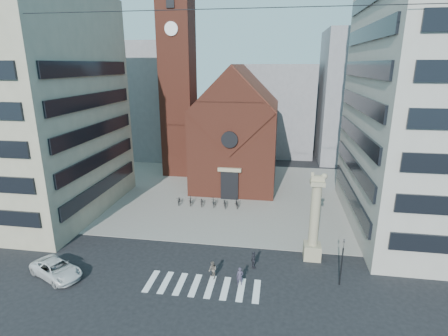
{
  "coord_description": "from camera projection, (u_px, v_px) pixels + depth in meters",
  "views": [
    {
      "loc": [
        6.3,
        -27.8,
        17.99
      ],
      "look_at": [
        0.64,
        8.0,
        7.18
      ],
      "focal_mm": 28.0,
      "sensor_mm": 36.0,
      "label": 1
    }
  ],
  "objects": [
    {
      "name": "bg_block_mid",
      "position": [
        278.0,
        110.0,
        71.52
      ],
      "size": [
        14.0,
        12.0,
        18.0
      ],
      "primitive_type": "cube",
      "color": "gray",
      "rests_on": "ground"
    },
    {
      "name": "pedestrian_0",
      "position": [
        240.0,
        276.0,
        29.47
      ],
      "size": [
        0.59,
        0.4,
        1.59
      ],
      "primitive_type": "imported",
      "rotation": [
        0.0,
        0.0,
        0.03
      ],
      "color": "#393245",
      "rests_on": "ground"
    },
    {
      "name": "campanile",
      "position": [
        178.0,
        79.0,
        55.9
      ],
      "size": [
        5.5,
        5.5,
        31.2
      ],
      "color": "brown",
      "rests_on": "ground"
    },
    {
      "name": "bg_block_left",
      "position": [
        148.0,
        100.0,
        70.11
      ],
      "size": [
        16.0,
        14.0,
        22.0
      ],
      "primitive_type": "cube",
      "color": "gray",
      "rests_on": "ground"
    },
    {
      "name": "scooter_3",
      "position": [
        213.0,
        202.0,
        45.86
      ],
      "size": [
        0.93,
        1.95,
        1.13
      ],
      "primitive_type": "imported",
      "rotation": [
        0.0,
        0.0,
        0.22
      ],
      "color": "black",
      "rests_on": "piazza"
    },
    {
      "name": "ground",
      "position": [
        204.0,
        266.0,
        32.4
      ],
      "size": [
        120.0,
        120.0,
        0.0
      ],
      "primitive_type": "plane",
      "color": "black",
      "rests_on": "ground"
    },
    {
      "name": "pedestrian_1",
      "position": [
        213.0,
        270.0,
        30.33
      ],
      "size": [
        0.96,
        0.99,
        1.61
      ],
      "primitive_type": "imported",
      "rotation": [
        0.0,
        0.0,
        -0.94
      ],
      "color": "#645950",
      "rests_on": "ground"
    },
    {
      "name": "white_car",
      "position": [
        56.0,
        269.0,
        30.61
      ],
      "size": [
        5.71,
        4.34,
        1.44
      ],
      "primitive_type": "imported",
      "rotation": [
        0.0,
        0.0,
        1.14
      ],
      "color": "silver",
      "rests_on": "ground"
    },
    {
      "name": "pedestrian_2",
      "position": [
        254.0,
        260.0,
        31.84
      ],
      "size": [
        0.68,
        1.05,
        1.67
      ],
      "primitive_type": "imported",
      "rotation": [
        0.0,
        0.0,
        1.87
      ],
      "color": "#26252D",
      "rests_on": "ground"
    },
    {
      "name": "church",
      "position": [
        237.0,
        132.0,
        53.82
      ],
      "size": [
        12.0,
        16.65,
        18.0
      ],
      "color": "brown",
      "rests_on": "ground"
    },
    {
      "name": "bg_block_right",
      "position": [
        365.0,
        97.0,
        65.43
      ],
      "size": [
        16.0,
        14.0,
        24.0
      ],
      "primitive_type": "cube",
      "color": "gray",
      "rests_on": "ground"
    },
    {
      "name": "scooter_1",
      "position": [
        190.0,
        200.0,
        46.32
      ],
      "size": [
        0.93,
        1.95,
        1.13
      ],
      "primitive_type": "imported",
      "rotation": [
        0.0,
        0.0,
        0.22
      ],
      "color": "black",
      "rests_on": "piazza"
    },
    {
      "name": "scooter_0",
      "position": [
        179.0,
        200.0,
        46.57
      ],
      "size": [
        1.08,
        2.04,
        1.02
      ],
      "primitive_type": "imported",
      "rotation": [
        0.0,
        0.0,
        0.22
      ],
      "color": "black",
      "rests_on": "piazza"
    },
    {
      "name": "scooter_5",
      "position": [
        237.0,
        203.0,
        45.39
      ],
      "size": [
        0.93,
        1.95,
        1.13
      ],
      "primitive_type": "imported",
      "rotation": [
        0.0,
        0.0,
        0.22
      ],
      "color": "black",
      "rests_on": "piazza"
    },
    {
      "name": "building_left",
      "position": [
        23.0,
        108.0,
        41.75
      ],
      "size": [
        18.0,
        20.0,
        26.0
      ],
      "primitive_type": "cube",
      "color": "tan",
      "rests_on": "ground"
    },
    {
      "name": "zebra_crossing",
      "position": [
        203.0,
        286.0,
        29.48
      ],
      "size": [
        10.2,
        3.2,
        0.01
      ],
      "primitive_type": null,
      "color": "white",
      "rests_on": "ground"
    },
    {
      "name": "traffic_light",
      "position": [
        342.0,
        261.0,
        29.0
      ],
      "size": [
        0.13,
        0.16,
        4.3
      ],
      "color": "black",
      "rests_on": "ground"
    },
    {
      "name": "lion_column",
      "position": [
        314.0,
        225.0,
        32.75
      ],
      "size": [
        1.63,
        1.6,
        8.68
      ],
      "color": "tan",
      "rests_on": "ground"
    },
    {
      "name": "scooter_2",
      "position": [
        202.0,
        202.0,
        46.1
      ],
      "size": [
        1.08,
        2.04,
        1.02
      ],
      "primitive_type": "imported",
      "rotation": [
        0.0,
        0.0,
        0.22
      ],
      "color": "black",
      "rests_on": "piazza"
    },
    {
      "name": "piazza",
      "position": [
        232.0,
        194.0,
        50.38
      ],
      "size": [
        46.0,
        30.0,
        0.05
      ],
      "primitive_type": "cube",
      "color": "gray",
      "rests_on": "ground"
    },
    {
      "name": "scooter_4",
      "position": [
        225.0,
        203.0,
        45.64
      ],
      "size": [
        1.08,
        2.04,
        1.02
      ],
      "primitive_type": "imported",
      "rotation": [
        0.0,
        0.0,
        0.22
      ],
      "color": "black",
      "rests_on": "piazza"
    }
  ]
}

